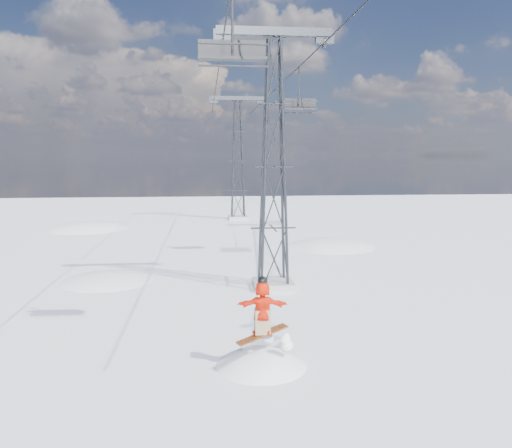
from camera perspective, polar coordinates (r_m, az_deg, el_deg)
The scene contains 8 objects.
ground at distance 15.45m, azimuth 3.01°, elevation -14.99°, with size 120.00×120.00×0.00m, color white.
snow_terrain at distance 38.68m, azimuth -9.42°, elevation -16.05°, with size 39.00×37.00×22.00m.
lift_tower_near at distance 22.28m, azimuth 2.02°, elevation 6.47°, with size 5.20×1.80×11.43m.
lift_tower_far at distance 47.17m, azimuth -2.10°, elevation 7.17°, with size 5.20×1.80×11.43m.
haul_cables at distance 34.05m, azimuth -0.65°, elevation 16.02°, with size 4.46×51.00×0.06m.
snowboarder_jump at distance 15.65m, azimuth 0.60°, elevation -21.37°, with size 4.40×4.40×6.64m.
lift_chair_near at distance 15.01m, azimuth -2.72°, elevation 19.09°, with size 1.94×0.56×2.41m.
lift_chair_mid at distance 28.71m, azimuth 4.86°, elevation 13.43°, with size 2.05×0.59×2.54m.
Camera 1 is at (-2.20, -14.07, 5.98)m, focal length 35.00 mm.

